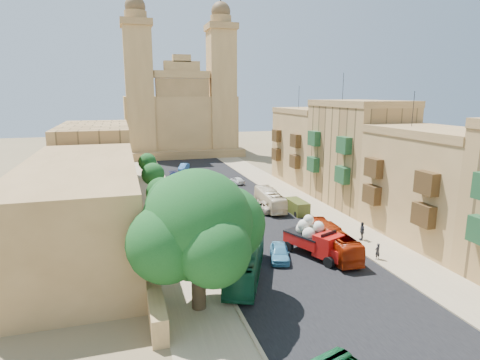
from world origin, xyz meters
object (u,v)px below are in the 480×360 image
street_tree_a (175,231)px  car_white_b (237,180)px  pedestrian_c (362,231)px  church (179,115)px  car_blue_b (184,167)px  ficus_tree (199,228)px  street_tree_d (147,162)px  car_white_a (221,206)px  olive_pickup (297,207)px  car_blue_a (280,252)px  street_tree_c (153,174)px  car_cream (265,206)px  bus_cream_east (270,199)px  bus_red_east (331,241)px  car_dkblue (178,176)px  street_tree_b (161,192)px  bus_green_north (245,261)px  pedestrian_a (378,251)px  red_truck (316,239)px

street_tree_a → car_white_b: 32.21m
car_white_b → pedestrian_c: 29.08m
church → car_blue_b: 24.47m
church → car_blue_b: size_ratio=9.67×
ficus_tree → street_tree_d: (-0.59, 43.99, -2.66)m
car_white_a → olive_pickup: bearing=-35.5°
ficus_tree → car_blue_a: (8.41, 6.10, -5.12)m
street_tree_c → car_cream: bearing=-40.5°
car_blue_b → car_white_a: bearing=-64.6°
street_tree_a → pedestrian_c: street_tree_a is taller
bus_cream_east → car_blue_b: bearing=-73.3°
car_blue_b → street_tree_c: bearing=-85.4°
bus_red_east → car_dkblue: (-9.15, 37.30, -0.63)m
olive_pickup → bus_red_east: (-2.35, -12.72, 0.44)m
street_tree_b → car_dkblue: (5.00, 23.47, -2.96)m
street_tree_a → pedestrian_c: bearing=1.0°
street_tree_c → bus_cream_east: 17.42m
ficus_tree → car_cream: size_ratio=1.99×
bus_green_north → car_blue_a: bus_green_north is taller
street_tree_b → bus_red_east: 19.92m
car_dkblue → street_tree_c: bearing=-131.5°
street_tree_a → car_white_a: 16.65m
car_white_a → pedestrian_c: 18.16m
bus_red_east → pedestrian_c: (4.75, 2.18, -0.28)m
street_tree_a → pedestrian_a: street_tree_a is taller
street_tree_a → car_cream: street_tree_a is taller
ficus_tree → pedestrian_a: bearing=12.4°
car_white_a → street_tree_b: bearing=-173.9°
church → street_tree_d: (-10.00, -30.61, -6.35)m
street_tree_d → pedestrian_a: street_tree_d is taller
bus_green_north → car_blue_b: (2.37, 48.30, -0.75)m
street_tree_d → olive_pickup: bearing=-56.7°
car_white_a → bus_cream_east: bearing=-19.3°
street_tree_b → car_cream: size_ratio=1.08×
car_blue_a → car_white_b: size_ratio=1.17×
street_tree_c → pedestrian_a: street_tree_c is taller
car_white_b → car_blue_b: bearing=-81.6°
pedestrian_a → red_truck: bearing=-36.8°
street_tree_a → car_blue_b: 44.65m
car_white_b → ficus_tree: bearing=55.3°
car_blue_b → ficus_tree: bearing=-72.5°
bus_cream_east → car_cream: 1.50m
church → olive_pickup: size_ratio=9.07×
car_cream → car_white_b: bearing=-100.7°
car_white_b → car_white_a: bearing=51.8°
street_tree_a → bus_cream_east: bearing=44.7°
car_cream → car_white_b: car_cream is taller
red_truck → bus_green_north: (-7.47, -2.27, -0.27)m
church → car_dkblue: (-5.00, -31.14, -8.91)m
car_white_a → car_dkblue: bearing=84.6°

